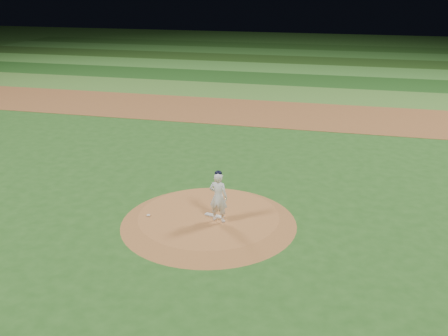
{
  "coord_description": "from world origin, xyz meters",
  "views": [
    {
      "loc": [
        3.82,
        -13.52,
        7.16
      ],
      "look_at": [
        0.0,
        2.0,
        1.1
      ],
      "focal_mm": 40.0,
      "sensor_mm": 36.0,
      "label": 1
    }
  ],
  "objects_px": {
    "rosin_bag": "(148,215)",
    "pitcher_on_mound": "(218,197)",
    "pitchers_mound": "(209,219)",
    "pitching_rubber": "(214,216)"
  },
  "relations": [
    {
      "from": "pitchers_mound",
      "to": "rosin_bag",
      "type": "distance_m",
      "value": 1.89
    },
    {
      "from": "pitching_rubber",
      "to": "pitcher_on_mound",
      "type": "relative_size",
      "value": 0.38
    },
    {
      "from": "rosin_bag",
      "to": "pitcher_on_mound",
      "type": "height_order",
      "value": "pitcher_on_mound"
    },
    {
      "from": "pitching_rubber",
      "to": "rosin_bag",
      "type": "xyz_separation_m",
      "value": [
        -2.0,
        -0.5,
        0.02
      ]
    },
    {
      "from": "pitching_rubber",
      "to": "pitcher_on_mound",
      "type": "xyz_separation_m",
      "value": [
        0.21,
        -0.3,
        0.79
      ]
    },
    {
      "from": "pitchers_mound",
      "to": "rosin_bag",
      "type": "relative_size",
      "value": 48.41
    },
    {
      "from": "pitchers_mound",
      "to": "pitching_rubber",
      "type": "xyz_separation_m",
      "value": [
        0.18,
        -0.0,
        0.14
      ]
    },
    {
      "from": "pitchers_mound",
      "to": "pitching_rubber",
      "type": "bearing_deg",
      "value": -0.2
    },
    {
      "from": "pitching_rubber",
      "to": "rosin_bag",
      "type": "distance_m",
      "value": 2.06
    },
    {
      "from": "pitchers_mound",
      "to": "pitcher_on_mound",
      "type": "distance_m",
      "value": 1.06
    }
  ]
}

